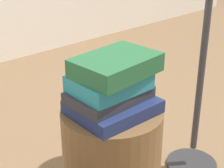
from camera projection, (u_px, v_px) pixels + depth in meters
name	position (u px, v px, depth m)	size (l,w,h in m)	color
book_navy	(113.00, 107.00, 1.16)	(0.25, 0.21, 0.04)	#19234C
book_charcoal	(110.00, 95.00, 1.15)	(0.24, 0.16, 0.03)	#28282D
book_teal	(109.00, 82.00, 1.13)	(0.22, 0.17, 0.05)	#1E727F
book_forest	(116.00, 65.00, 1.11)	(0.25, 0.17, 0.06)	#1E512D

